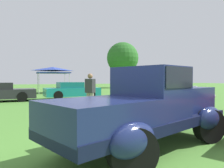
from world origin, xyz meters
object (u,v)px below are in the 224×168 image
spectator_by_row (90,92)px  show_car_teal (72,91)px  spectator_between_cars (117,87)px  canopy_tent_left_field (53,70)px  show_car_burgundy (149,89)px  feature_pickup_truck (148,107)px

spectator_by_row → show_car_teal: bearing=85.8°
spectator_between_cars → canopy_tent_left_field: canopy_tent_left_field is taller
spectator_between_cars → spectator_by_row: 4.81m
spectator_by_row → canopy_tent_left_field: size_ratio=0.53×
show_car_burgundy → canopy_tent_left_field: bearing=139.4°
canopy_tent_left_field → show_car_burgundy: bearing=-40.6°
feature_pickup_truck → show_car_teal: feature_pickup_truck is taller
feature_pickup_truck → show_car_teal: 12.01m
show_car_teal → spectator_between_cars: bearing=-53.2°
show_car_teal → canopy_tent_left_field: 7.32m
show_car_burgundy → feature_pickup_truck: bearing=-121.1°
spectator_by_row → canopy_tent_left_field: bearing=90.5°
spectator_by_row → canopy_tent_left_field: (-0.13, 14.05, 1.51)m
spectator_between_cars → canopy_tent_left_field: 10.70m
spectator_between_cars → spectator_by_row: bearing=-126.2°
spectator_between_cars → show_car_teal: bearing=126.8°
show_car_burgundy → spectator_between_cars: bearing=-141.4°
spectator_between_cars → feature_pickup_truck: bearing=-108.5°
show_car_teal → show_car_burgundy: same height
feature_pickup_truck → spectator_by_row: size_ratio=2.71×
feature_pickup_truck → show_car_burgundy: bearing=58.9°
feature_pickup_truck → show_car_teal: size_ratio=1.11×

